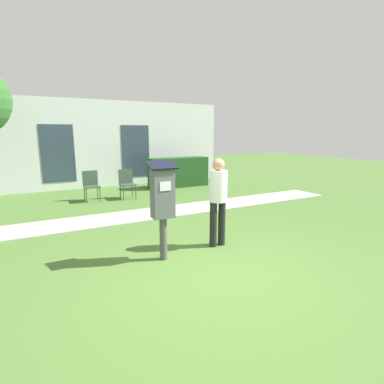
{
  "coord_description": "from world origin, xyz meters",
  "views": [
    {
      "loc": [
        -2.23,
        -3.36,
        2.01
      ],
      "look_at": [
        0.07,
        0.92,
        1.05
      ],
      "focal_mm": 28.0,
      "sensor_mm": 36.0,
      "label": 1
    }
  ],
  "objects_px": {
    "person_standing": "(218,195)",
    "outdoor_chair_left": "(91,183)",
    "outdoor_chair_middle": "(127,181)",
    "parking_meter": "(163,198)"
  },
  "relations": [
    {
      "from": "person_standing",
      "to": "outdoor_chair_left",
      "type": "distance_m",
      "value": 5.07
    },
    {
      "from": "outdoor_chair_left",
      "to": "outdoor_chair_middle",
      "type": "xyz_separation_m",
      "value": [
        1.04,
        -0.17,
        0.0
      ]
    },
    {
      "from": "outdoor_chair_left",
      "to": "outdoor_chair_middle",
      "type": "height_order",
      "value": "same"
    },
    {
      "from": "outdoor_chair_middle",
      "to": "person_standing",
      "type": "bearing_deg",
      "value": -87.08
    },
    {
      "from": "parking_meter",
      "to": "outdoor_chair_middle",
      "type": "height_order",
      "value": "parking_meter"
    },
    {
      "from": "outdoor_chair_middle",
      "to": "parking_meter",
      "type": "bearing_deg",
      "value": -100.12
    },
    {
      "from": "parking_meter",
      "to": "outdoor_chair_middle",
      "type": "distance_m",
      "value": 4.89
    },
    {
      "from": "person_standing",
      "to": "outdoor_chair_left",
      "type": "xyz_separation_m",
      "value": [
        -1.34,
        4.87,
        -0.4
      ]
    },
    {
      "from": "parking_meter",
      "to": "outdoor_chair_left",
      "type": "height_order",
      "value": "parking_meter"
    },
    {
      "from": "person_standing",
      "to": "outdoor_chair_left",
      "type": "bearing_deg",
      "value": 106.41
    }
  ]
}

